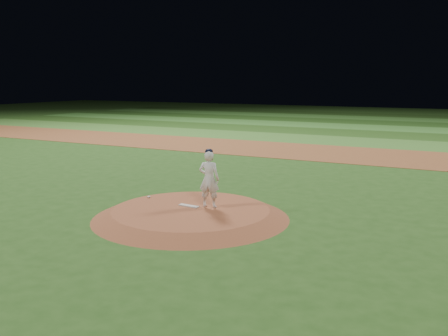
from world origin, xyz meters
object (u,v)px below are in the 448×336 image
at_px(pitchers_mound, 191,213).
at_px(rosin_bag, 149,197).
at_px(pitching_rubber, 189,206).
at_px(pitcher_on_mound, 209,179).

distance_m(pitchers_mound, rosin_bag, 1.93).
relative_size(pitching_rubber, rosin_bag, 5.99).
bearing_deg(pitching_rubber, rosin_bag, 173.02).
height_order(rosin_bag, pitcher_on_mound, pitcher_on_mound).
bearing_deg(pitching_rubber, pitchers_mound, -42.81).
relative_size(pitchers_mound, rosin_bag, 52.13).
bearing_deg(pitcher_on_mound, pitching_rubber, -158.44).
relative_size(pitchers_mound, pitching_rubber, 8.70).
bearing_deg(pitching_rubber, pitcher_on_mound, 26.21).
bearing_deg(rosin_bag, pitchers_mound, -16.86).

